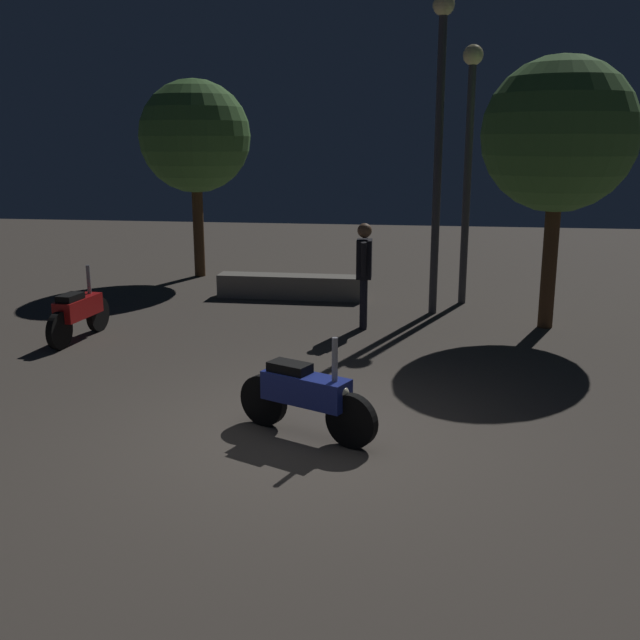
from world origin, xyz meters
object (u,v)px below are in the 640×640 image
object	(u,v)px
motorcycle_red_parked_left	(79,312)
motorcycle_blue_foreground	(305,396)
person_rider_beside	(364,266)
streetlamp_far	(469,142)
streetlamp_near	(439,119)

from	to	relation	value
motorcycle_red_parked_left	motorcycle_blue_foreground	bearing A→B (deg)	-123.67
person_rider_beside	streetlamp_far	world-z (taller)	streetlamp_far
motorcycle_red_parked_left	streetlamp_far	bearing A→B (deg)	-54.39
streetlamp_near	streetlamp_far	size ratio (longest dim) A/B	1.15
streetlamp_near	motorcycle_blue_foreground	bearing A→B (deg)	-102.66
streetlamp_near	streetlamp_far	bearing A→B (deg)	59.06
motorcycle_blue_foreground	streetlamp_near	size ratio (longest dim) A/B	0.29
motorcycle_blue_foreground	streetlamp_near	bearing A→B (deg)	102.04
motorcycle_red_parked_left	streetlamp_near	xyz separation A→B (m)	(5.39, 2.63, 2.92)
streetlamp_near	person_rider_beside	bearing A→B (deg)	-131.28
motorcycle_blue_foreground	streetlamp_far	distance (m)	7.48
streetlamp_far	person_rider_beside	bearing A→B (deg)	-127.29
motorcycle_blue_foreground	person_rider_beside	size ratio (longest dim) A/B	0.90
motorcycle_blue_foreground	motorcycle_red_parked_left	xyz separation A→B (m)	(-4.07, 3.23, 0.00)
person_rider_beside	streetlamp_far	distance (m)	3.38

